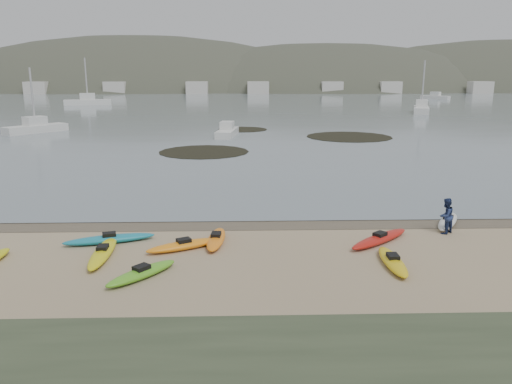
{
  "coord_description": "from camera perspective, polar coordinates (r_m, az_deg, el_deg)",
  "views": [
    {
      "loc": [
        -0.7,
        -23.39,
        7.15
      ],
      "look_at": [
        0.0,
        0.0,
        1.5
      ],
      "focal_mm": 35.0,
      "sensor_mm": 36.0,
      "label": 1
    }
  ],
  "objects": [
    {
      "name": "water",
      "position": [
        323.47,
        -1.62,
        12.31
      ],
      "size": [
        1200.0,
        1200.0,
        0.0
      ],
      "primitive_type": "plane",
      "color": "slate",
      "rests_on": "ground"
    },
    {
      "name": "kayaks",
      "position": [
        20.61,
        -3.98,
        -6.26
      ],
      "size": [
        21.37,
        8.83,
        0.34
      ],
      "color": "yellow",
      "rests_on": "ground"
    },
    {
      "name": "person_east",
      "position": [
        24.1,
        20.87,
        -2.57
      ],
      "size": [
        1.01,
        0.97,
        1.64
      ],
      "primitive_type": "imported",
      "rotation": [
        0.0,
        0.0,
        3.77
      ],
      "color": "navy",
      "rests_on": "ground"
    },
    {
      "name": "far_hills",
      "position": [
        222.22,
        8.77,
        7.46
      ],
      "size": [
        550.0,
        135.0,
        80.0
      ],
      "color": "#384235",
      "rests_on": "ground"
    },
    {
      "name": "far_town",
      "position": [
        168.6,
        0.58,
        11.83
      ],
      "size": [
        199.0,
        5.0,
        4.0
      ],
      "color": "beige",
      "rests_on": "ground"
    },
    {
      "name": "moored_boats",
      "position": [
        96.48,
        -1.48,
        9.68
      ],
      "size": [
        93.93,
        83.58,
        1.38
      ],
      "color": "silver",
      "rests_on": "ground"
    },
    {
      "name": "wet_sand",
      "position": [
        24.18,
        0.02,
        -3.61
      ],
      "size": [
        60.0,
        60.0,
        0.0
      ],
      "primitive_type": "plane",
      "color": "brown",
      "rests_on": "ground"
    },
    {
      "name": "kelp_mats",
      "position": [
        54.15,
        3.08,
        6.0
      ],
      "size": [
        24.39,
        25.15,
        0.04
      ],
      "color": "black",
      "rests_on": "water"
    },
    {
      "name": "ground",
      "position": [
        24.47,
        0.0,
        -3.42
      ],
      "size": [
        600.0,
        600.0,
        0.0
      ],
      "primitive_type": "plane",
      "color": "tan",
      "rests_on": "ground"
    }
  ]
}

